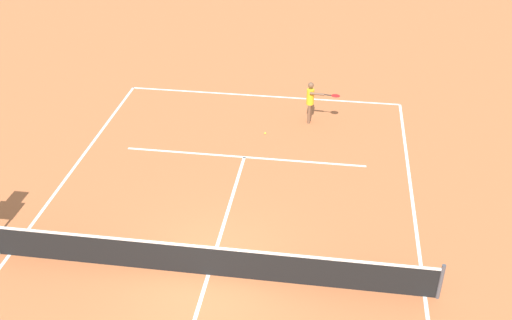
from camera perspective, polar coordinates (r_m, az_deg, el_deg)
ground_plane at (r=16.05m, az=-4.53°, el=-10.77°), size 60.00×60.00×0.00m
court_lines at (r=16.04m, az=-4.53°, el=-10.76°), size 11.17×21.58×0.01m
tennis_net at (r=15.71m, az=-4.61°, el=-9.44°), size 11.77×0.10×1.07m
player_serving at (r=22.51m, az=5.28°, el=5.76°), size 1.24×0.65×1.63m
tennis_ball at (r=22.04m, az=0.88°, el=2.55°), size 0.07×0.07×0.07m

